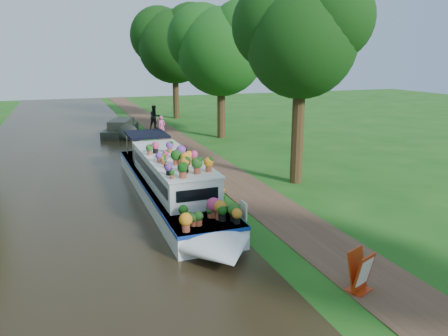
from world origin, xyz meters
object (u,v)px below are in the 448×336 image
plant_boat (172,182)px  pedestrian_dark (155,117)px  sandwich_board (360,274)px  pedestrian_pink (162,127)px  second_boat (121,129)px

plant_boat → pedestrian_dark: (3.05, 18.22, 0.11)m
sandwich_board → pedestrian_pink: size_ratio=0.67×
plant_boat → sandwich_board: bearing=-71.9°
pedestrian_pink → pedestrian_dark: 3.94m
sandwich_board → pedestrian_dark: 26.48m
second_boat → sandwich_board: size_ratio=6.14×
plant_boat → pedestrian_pink: plant_boat is taller
second_boat → plant_boat: bearing=-70.4°
second_boat → pedestrian_pink: size_ratio=4.09×
plant_boat → sandwich_board: 8.70m
second_boat → sandwich_board: second_boat is taller
pedestrian_pink → pedestrian_dark: (0.30, 3.92, 0.17)m
plant_boat → pedestrian_dark: size_ratio=7.22×
second_boat → pedestrian_pink: (2.58, -2.18, 0.33)m
pedestrian_pink → sandwich_board: bearing=-112.9°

